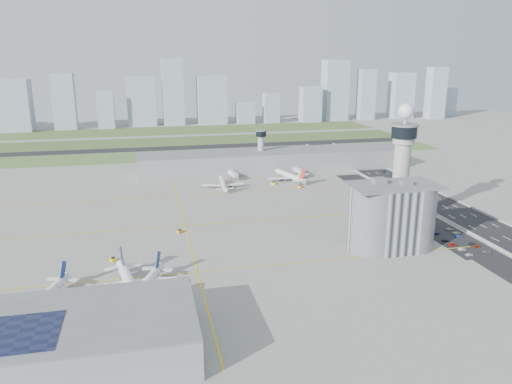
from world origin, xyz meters
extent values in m
plane|color=#98968E|center=(0.00, 0.00, 0.00)|extent=(1000.00, 1000.00, 0.00)
cube|color=#4C7035|center=(-20.00, 225.00, 0.04)|extent=(480.00, 50.00, 0.08)
cube|color=#3A5628|center=(-20.00, 300.00, 0.04)|extent=(480.00, 60.00, 0.08)
cube|color=#465F2D|center=(-20.00, 380.00, 0.04)|extent=(480.00, 70.00, 0.08)
cube|color=black|center=(-20.00, 262.00, 0.06)|extent=(480.00, 22.00, 0.10)
cube|color=black|center=(115.00, 0.00, 0.05)|extent=(28.00, 500.00, 0.10)
cube|color=#9E9E99|center=(101.00, 0.00, 0.60)|extent=(0.60, 500.00, 1.20)
cube|color=#9E9E99|center=(129.00, 0.00, 0.60)|extent=(0.60, 500.00, 1.20)
cube|color=black|center=(90.00, -10.00, 0.04)|extent=(18.00, 260.00, 0.08)
cube|color=black|center=(88.00, -22.00, 0.05)|extent=(20.00, 44.00, 0.10)
cube|color=yellow|center=(-40.00, -30.00, 0.01)|extent=(260.00, 0.60, 0.01)
cube|color=yellow|center=(-40.00, 30.00, 0.01)|extent=(260.00, 0.60, 0.01)
cube|color=yellow|center=(-40.00, 90.00, 0.01)|extent=(260.00, 0.60, 0.01)
cube|color=yellow|center=(-40.00, 30.00, 0.01)|extent=(0.60, 260.00, 0.01)
cylinder|color=#ADAAA5|center=(72.00, 8.00, 24.00)|extent=(8.40, 8.40, 48.00)
cylinder|color=#ADAAA5|center=(72.00, 8.00, 46.00)|extent=(11.00, 11.00, 4.00)
cylinder|color=black|center=(72.00, 8.00, 50.00)|extent=(13.00, 13.00, 6.00)
cylinder|color=slate|center=(72.00, 8.00, 53.50)|extent=(14.00, 14.00, 1.00)
cylinder|color=#ADAAA5|center=(72.00, 8.00, 56.00)|extent=(1.60, 1.60, 5.00)
sphere|color=white|center=(72.00, 8.00, 60.50)|extent=(8.00, 8.00, 8.00)
cylinder|color=#ADAAA5|center=(30.00, 150.00, 14.00)|extent=(5.00, 5.00, 28.00)
cylinder|color=black|center=(30.00, 150.00, 29.00)|extent=(8.00, 8.00, 4.00)
cylinder|color=slate|center=(30.00, 150.00, 31.50)|extent=(8.60, 8.60, 0.80)
cube|color=#B2B2B7|center=(52.00, -22.00, 15.00)|extent=(18.00, 24.00, 30.00)
cylinder|color=#B2B2B7|center=(43.00, -22.00, 15.00)|extent=(24.00, 24.00, 30.00)
cylinder|color=#B2B2B7|center=(61.00, -22.00, 15.00)|extent=(24.00, 24.00, 30.00)
cube|color=slate|center=(52.00, -22.00, 30.40)|extent=(42.00, 24.00, 0.80)
cube|color=slate|center=(46.00, -19.00, 32.00)|extent=(6.00, 5.00, 3.00)
cube|color=slate|center=(57.00, -24.00, 31.70)|extent=(5.00, 4.00, 2.40)
cube|color=gray|center=(40.00, 148.00, 7.50)|extent=(210.00, 32.00, 15.00)
cube|color=slate|center=(40.00, 148.00, 15.40)|extent=(210.00, 32.00, 0.80)
cube|color=gray|center=(-88.00, -82.00, 6.00)|extent=(84.00, 42.00, 12.00)
cube|color=slate|center=(-88.00, -82.00, 12.40)|extent=(84.00, 42.00, 0.80)
imported|color=white|center=(82.54, -39.62, 0.60)|extent=(3.54, 1.44, 1.20)
imported|color=#A9A9A9|center=(83.35, -33.26, 0.64)|extent=(3.97, 1.62, 1.28)
imported|color=#B51D12|center=(82.44, -27.04, 0.62)|extent=(4.66, 2.58, 1.23)
imported|color=#26262F|center=(82.27, -21.49, 0.57)|extent=(3.97, 1.72, 1.14)
imported|color=#0E1352|center=(83.46, -11.51, 0.56)|extent=(3.45, 1.81, 1.12)
imported|color=white|center=(82.48, -6.05, 0.61)|extent=(3.79, 1.62, 1.22)
imported|color=gray|center=(92.85, -38.38, 0.55)|extent=(4.19, 2.47, 1.09)
imported|color=#A53205|center=(92.84, -31.01, 0.54)|extent=(3.78, 1.62, 1.09)
imported|color=#2A2A2F|center=(92.48, -27.57, 0.62)|extent=(3.74, 1.69, 1.25)
imported|color=navy|center=(91.95, -17.69, 0.63)|extent=(3.96, 1.92, 1.25)
imported|color=silver|center=(94.18, -13.14, 0.56)|extent=(4.27, 2.48, 1.12)
imported|color=#A1A1A1|center=(93.92, -7.11, 0.61)|extent=(4.36, 2.19, 1.22)
imported|color=black|center=(114.97, 42.48, 0.65)|extent=(1.42, 3.95, 1.30)
imported|color=navy|center=(121.72, 121.53, 0.57)|extent=(2.16, 4.25, 1.15)
imported|color=#A8A9AB|center=(108.68, 181.65, 0.59)|extent=(1.84, 3.64, 1.19)
cube|color=#9EADC1|center=(-204.47, 415.19, 30.18)|extent=(35.81, 28.65, 60.36)
cube|color=#9EADC1|center=(-150.11, 419.66, 33.44)|extent=(25.49, 20.39, 66.89)
cube|color=#9EADC1|center=(-102.68, 417.90, 22.60)|extent=(20.04, 16.03, 45.20)
cube|color=#9EADC1|center=(-59.44, 436.89, 30.61)|extent=(35.76, 28.61, 61.22)
cube|color=#9EADC1|center=(-19.42, 431.56, 41.69)|extent=(26.33, 21.06, 83.39)
cube|color=#9EADC1|center=(30.27, 432.32, 31.06)|extent=(36.96, 29.57, 62.11)
cube|color=#9EADC1|center=(73.27, 423.68, 13.87)|extent=(23.01, 18.41, 27.75)
cube|color=#9EADC1|center=(108.28, 423.34, 19.48)|extent=(20.22, 16.18, 38.97)
cube|color=#9EADC1|center=(162.17, 421.29, 23.44)|extent=(26.14, 20.92, 46.89)
cube|color=#9EADC1|center=(201.27, 433.27, 40.60)|extent=(32.26, 25.81, 81.20)
cube|color=#9EADC1|center=(244.74, 426.38, 34.37)|extent=(21.59, 17.28, 68.75)
cube|color=#9EADC1|center=(302.83, 435.54, 31.70)|extent=(30.25, 24.20, 63.40)
cube|color=#9EADC1|center=(345.49, 415.96, 35.78)|extent=(23.04, 18.43, 71.56)
cube|color=#9EADC1|center=(382.05, 443.29, 20.53)|extent=(22.64, 18.11, 41.06)
camera|label=1|loc=(-58.40, -223.74, 88.44)|focal=35.00mm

